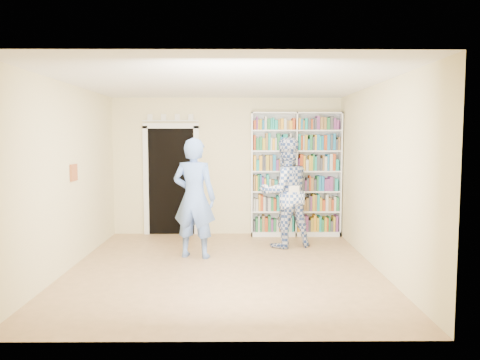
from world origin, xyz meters
name	(u,v)px	position (x,y,z in m)	size (l,w,h in m)	color
floor	(223,268)	(0.00, 0.00, 0.00)	(5.00, 5.00, 0.00)	#99734A
ceiling	(223,83)	(0.00, 0.00, 2.70)	(5.00, 5.00, 0.00)	white
wall_back	(227,166)	(0.00, 2.50, 1.35)	(4.50, 4.50, 0.00)	beige
wall_left	(68,177)	(-2.25, 0.00, 1.35)	(5.00, 5.00, 0.00)	beige
wall_right	(378,177)	(2.25, 0.00, 1.35)	(5.00, 5.00, 0.00)	beige
bookshelf	(296,174)	(1.35, 2.34, 1.22)	(1.75, 0.33, 2.41)	white
doorway	(171,175)	(-1.10, 2.48, 1.18)	(1.10, 0.08, 2.43)	black
wall_art	(74,173)	(-2.23, 0.20, 1.40)	(0.03, 0.25, 0.25)	brown
man_blue	(194,198)	(-0.48, 0.65, 0.96)	(0.70, 0.46, 1.92)	#5D82D0
man_plaid	(285,193)	(1.05, 1.37, 0.96)	(0.93, 0.73, 1.92)	#304D93
paper_sheet	(294,194)	(1.17, 1.10, 0.97)	(0.20, 0.01, 0.29)	white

